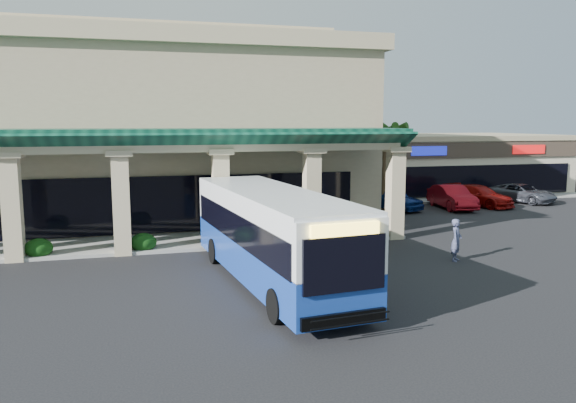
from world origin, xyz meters
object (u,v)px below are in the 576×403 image
object	(u,v)px
pedestrian	(456,240)
car_silver	(391,198)
transit_bus	(272,237)
car_red	(479,196)
car_white	(452,197)
car_gray	(521,193)

from	to	relation	value
pedestrian	car_silver	xyz separation A→B (m)	(3.64, 13.91, -0.13)
transit_bus	car_red	world-z (taller)	transit_bus
pedestrian	car_silver	size ratio (longest dim) A/B	0.39
transit_bus	car_white	world-z (taller)	transit_bus
pedestrian	car_gray	size ratio (longest dim) A/B	0.37
pedestrian	car_red	bearing A→B (deg)	7.38
car_red	transit_bus	bearing A→B (deg)	-162.51
car_gray	pedestrian	bearing A→B (deg)	-158.10
pedestrian	car_white	size ratio (longest dim) A/B	0.37
transit_bus	car_gray	size ratio (longest dim) A/B	2.48
car_red	pedestrian	bearing A→B (deg)	-147.89
transit_bus	car_silver	distance (m)	19.37
car_silver	car_white	xyz separation A→B (m)	(4.30, -0.65, 0.02)
car_silver	car_gray	distance (m)	11.06
pedestrian	car_white	distance (m)	15.46
car_gray	car_white	bearing A→B (deg)	168.39
pedestrian	car_white	xyz separation A→B (m)	(7.95, 13.26, -0.11)
transit_bus	car_red	size ratio (longest dim) A/B	2.42
car_red	car_gray	world-z (taller)	car_red
pedestrian	car_white	world-z (taller)	pedestrian
transit_bus	car_white	bearing A→B (deg)	35.51
car_white	car_red	world-z (taller)	car_white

